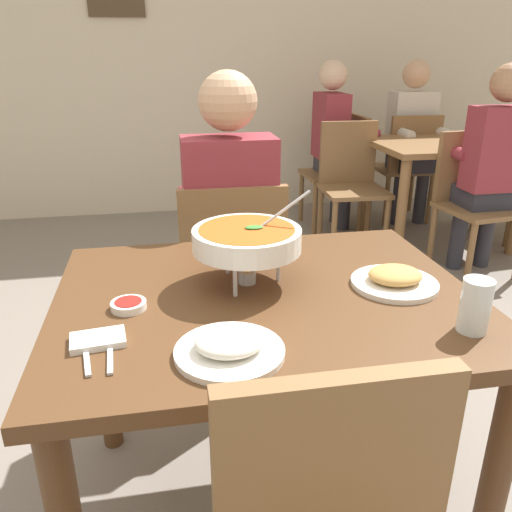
{
  "coord_description": "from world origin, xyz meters",
  "views": [
    {
      "loc": [
        -0.25,
        -1.23,
        1.37
      ],
      "look_at": [
        0.0,
        0.15,
        0.81
      ],
      "focal_mm": 36.06,
      "sensor_mm": 36.0,
      "label": 1
    }
  ],
  "objects_px": {
    "dining_table_main": "(266,332)",
    "patron_bg_left": "(335,136)",
    "curry_bowl": "(247,240)",
    "rice_plate": "(229,347)",
    "drink_glass": "(475,308)",
    "chair_bg_right": "(407,162)",
    "diner_main": "(229,216)",
    "chair_bg_middle": "(472,194)",
    "appetizer_plate": "(395,279)",
    "patron_bg_right": "(412,133)",
    "patron_bg_middle": "(492,160)",
    "sauce_dish": "(129,305)",
    "chair_bg_left": "(343,165)",
    "chair_bg_window": "(351,178)",
    "chair_diner_main": "(231,272)",
    "dining_table_far": "(441,161)"
  },
  "relations": [
    {
      "from": "chair_diner_main",
      "to": "patron_bg_right",
      "type": "height_order",
      "value": "patron_bg_right"
    },
    {
      "from": "diner_main",
      "to": "chair_bg_middle",
      "type": "bearing_deg",
      "value": 28.7
    },
    {
      "from": "drink_glass",
      "to": "chair_bg_left",
      "type": "distance_m",
      "value": 3.1
    },
    {
      "from": "dining_table_far",
      "to": "chair_bg_window",
      "type": "height_order",
      "value": "chair_bg_window"
    },
    {
      "from": "chair_bg_middle",
      "to": "curry_bowl",
      "type": "bearing_deg",
      "value": -137.18
    },
    {
      "from": "diner_main",
      "to": "dining_table_main",
      "type": "bearing_deg",
      "value": -90.0
    },
    {
      "from": "curry_bowl",
      "to": "rice_plate",
      "type": "bearing_deg",
      "value": -105.41
    },
    {
      "from": "dining_table_main",
      "to": "chair_bg_window",
      "type": "bearing_deg",
      "value": 64.28
    },
    {
      "from": "drink_glass",
      "to": "diner_main",
      "type": "bearing_deg",
      "value": 112.62
    },
    {
      "from": "diner_main",
      "to": "chair_bg_middle",
      "type": "distance_m",
      "value": 1.96
    },
    {
      "from": "drink_glass",
      "to": "chair_bg_middle",
      "type": "bearing_deg",
      "value": 57.23
    },
    {
      "from": "curry_bowl",
      "to": "rice_plate",
      "type": "distance_m",
      "value": 0.39
    },
    {
      "from": "drink_glass",
      "to": "chair_bg_right",
      "type": "xyz_separation_m",
      "value": [
        1.32,
        3.0,
        -0.31
      ]
    },
    {
      "from": "chair_bg_right",
      "to": "dining_table_far",
      "type": "bearing_deg",
      "value": -90.06
    },
    {
      "from": "drink_glass",
      "to": "chair_bg_right",
      "type": "distance_m",
      "value": 3.29
    },
    {
      "from": "rice_plate",
      "to": "chair_bg_left",
      "type": "bearing_deg",
      "value": 66.1
    },
    {
      "from": "patron_bg_right",
      "to": "patron_bg_middle",
      "type": "bearing_deg",
      "value": -91.3
    },
    {
      "from": "chair_bg_left",
      "to": "patron_bg_middle",
      "type": "relative_size",
      "value": 0.69
    },
    {
      "from": "curry_bowl",
      "to": "chair_bg_window",
      "type": "xyz_separation_m",
      "value": [
        1.13,
        2.2,
        -0.38
      ]
    },
    {
      "from": "chair_diner_main",
      "to": "chair_bg_right",
      "type": "distance_m",
      "value": 2.65
    },
    {
      "from": "dining_table_main",
      "to": "rice_plate",
      "type": "relative_size",
      "value": 4.68
    },
    {
      "from": "curry_bowl",
      "to": "chair_bg_middle",
      "type": "distance_m",
      "value": 2.41
    },
    {
      "from": "dining_table_main",
      "to": "sauce_dish",
      "type": "distance_m",
      "value": 0.39
    },
    {
      "from": "curry_bowl",
      "to": "rice_plate",
      "type": "xyz_separation_m",
      "value": [
        -0.1,
        -0.36,
        -0.11
      ]
    },
    {
      "from": "sauce_dish",
      "to": "chair_bg_window",
      "type": "bearing_deg",
      "value": 57.64
    },
    {
      "from": "patron_bg_left",
      "to": "drink_glass",
      "type": "bearing_deg",
      "value": -102.66
    },
    {
      "from": "sauce_dish",
      "to": "patron_bg_left",
      "type": "relative_size",
      "value": 0.07
    },
    {
      "from": "chair_bg_right",
      "to": "patron_bg_right",
      "type": "xyz_separation_m",
      "value": [
        0.02,
        0.02,
        0.24
      ]
    },
    {
      "from": "appetizer_plate",
      "to": "patron_bg_middle",
      "type": "height_order",
      "value": "patron_bg_middle"
    },
    {
      "from": "chair_bg_middle",
      "to": "chair_bg_right",
      "type": "xyz_separation_m",
      "value": [
        0.05,
        1.03,
        0.0
      ]
    },
    {
      "from": "patron_bg_left",
      "to": "dining_table_far",
      "type": "bearing_deg",
      "value": -38.73
    },
    {
      "from": "sauce_dish",
      "to": "patron_bg_left",
      "type": "bearing_deg",
      "value": 61.83
    },
    {
      "from": "dining_table_main",
      "to": "patron_bg_left",
      "type": "height_order",
      "value": "patron_bg_left"
    },
    {
      "from": "curry_bowl",
      "to": "sauce_dish",
      "type": "relative_size",
      "value": 3.69
    },
    {
      "from": "drink_glass",
      "to": "chair_bg_middle",
      "type": "height_order",
      "value": "chair_bg_middle"
    },
    {
      "from": "sauce_dish",
      "to": "chair_bg_middle",
      "type": "distance_m",
      "value": 2.7
    },
    {
      "from": "drink_glass",
      "to": "dining_table_far",
      "type": "xyz_separation_m",
      "value": [
        1.32,
        2.48,
        -0.19
      ]
    },
    {
      "from": "diner_main",
      "to": "curry_bowl",
      "type": "bearing_deg",
      "value": -93.24
    },
    {
      "from": "rice_plate",
      "to": "appetizer_plate",
      "type": "relative_size",
      "value": 1.0
    },
    {
      "from": "patron_bg_left",
      "to": "patron_bg_middle",
      "type": "xyz_separation_m",
      "value": [
        0.65,
        -1.1,
        0.0
      ]
    },
    {
      "from": "appetizer_plate",
      "to": "chair_bg_middle",
      "type": "distance_m",
      "value": 2.19
    },
    {
      "from": "curry_bowl",
      "to": "patron_bg_left",
      "type": "bearing_deg",
      "value": 66.54
    },
    {
      "from": "sauce_dish",
      "to": "patron_bg_left",
      "type": "height_order",
      "value": "patron_bg_left"
    },
    {
      "from": "chair_bg_middle",
      "to": "patron_bg_middle",
      "type": "relative_size",
      "value": 0.69
    },
    {
      "from": "patron_bg_right",
      "to": "dining_table_main",
      "type": "bearing_deg",
      "value": -122.98
    },
    {
      "from": "dining_table_main",
      "to": "patron_bg_right",
      "type": "height_order",
      "value": "patron_bg_right"
    },
    {
      "from": "diner_main",
      "to": "appetizer_plate",
      "type": "relative_size",
      "value": 5.46
    },
    {
      "from": "patron_bg_left",
      "to": "patron_bg_right",
      "type": "bearing_deg",
      "value": 1.9
    },
    {
      "from": "dining_table_far",
      "to": "sauce_dish",
      "type": "bearing_deg",
      "value": -133.53
    },
    {
      "from": "chair_bg_right",
      "to": "diner_main",
      "type": "bearing_deg",
      "value": -131.83
    }
  ]
}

